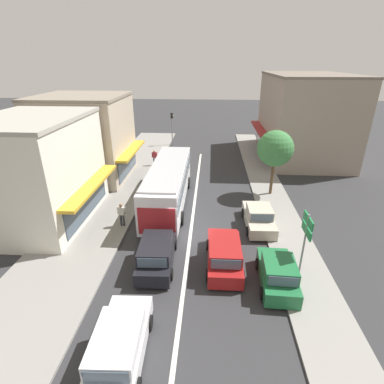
{
  "coord_description": "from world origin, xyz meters",
  "views": [
    {
      "loc": [
        1.16,
        -16.35,
        10.41
      ],
      "look_at": [
        -0.16,
        4.2,
        1.2
      ],
      "focal_mm": 28.0,
      "sensor_mm": 36.0,
      "label": 1
    }
  ],
  "objects_px": {
    "wagon_queue_gap_filler": "(157,253)",
    "parked_sedan_kerb_second": "(259,217)",
    "parked_hatchback_kerb_front": "(278,273)",
    "pedestrian_browsing_midblock": "(122,213)",
    "directional_road_sign": "(306,231)",
    "pedestrian_with_handbag_near": "(155,157)",
    "traffic_light_downstreet": "(172,123)",
    "street_tree_right": "(275,149)",
    "wagon_adjacent_lane_trail": "(224,254)",
    "wagon_queue_far_back": "(119,345)",
    "city_bus": "(168,182)"
  },
  "relations": [
    {
      "from": "pedestrian_with_handbag_near",
      "to": "pedestrian_browsing_midblock",
      "type": "relative_size",
      "value": 1.0
    },
    {
      "from": "pedestrian_with_handbag_near",
      "to": "pedestrian_browsing_midblock",
      "type": "xyz_separation_m",
      "value": [
        0.05,
        -12.55,
        -0.0
      ]
    },
    {
      "from": "wagon_queue_far_back",
      "to": "pedestrian_browsing_midblock",
      "type": "height_order",
      "value": "pedestrian_browsing_midblock"
    },
    {
      "from": "wagon_queue_far_back",
      "to": "parked_sedan_kerb_second",
      "type": "bearing_deg",
      "value": 57.71
    },
    {
      "from": "wagon_adjacent_lane_trail",
      "to": "traffic_light_downstreet",
      "type": "height_order",
      "value": "traffic_light_downstreet"
    },
    {
      "from": "parked_hatchback_kerb_front",
      "to": "parked_sedan_kerb_second",
      "type": "relative_size",
      "value": 0.88
    },
    {
      "from": "wagon_queue_far_back",
      "to": "parked_hatchback_kerb_front",
      "type": "height_order",
      "value": "wagon_queue_far_back"
    },
    {
      "from": "parked_sedan_kerb_second",
      "to": "pedestrian_browsing_midblock",
      "type": "bearing_deg",
      "value": -175.21
    },
    {
      "from": "wagon_queue_gap_filler",
      "to": "parked_hatchback_kerb_front",
      "type": "distance_m",
      "value": 6.38
    },
    {
      "from": "pedestrian_browsing_midblock",
      "to": "wagon_queue_gap_filler",
      "type": "bearing_deg",
      "value": -51.47
    },
    {
      "from": "directional_road_sign",
      "to": "pedestrian_browsing_midblock",
      "type": "relative_size",
      "value": 2.21
    },
    {
      "from": "pedestrian_with_handbag_near",
      "to": "street_tree_right",
      "type": "bearing_deg",
      "value": -30.9
    },
    {
      "from": "directional_road_sign",
      "to": "pedestrian_browsing_midblock",
      "type": "distance_m",
      "value": 11.47
    },
    {
      "from": "wagon_queue_far_back",
      "to": "parked_hatchback_kerb_front",
      "type": "xyz_separation_m",
      "value": [
        6.63,
        4.51,
        -0.04
      ]
    },
    {
      "from": "parked_sedan_kerb_second",
      "to": "pedestrian_browsing_midblock",
      "type": "distance_m",
      "value": 9.14
    },
    {
      "from": "parked_sedan_kerb_second",
      "to": "street_tree_right",
      "type": "height_order",
      "value": "street_tree_right"
    },
    {
      "from": "wagon_adjacent_lane_trail",
      "to": "parked_hatchback_kerb_front",
      "type": "xyz_separation_m",
      "value": [
        2.58,
        -1.42,
        -0.04
      ]
    },
    {
      "from": "city_bus",
      "to": "wagon_queue_gap_filler",
      "type": "xyz_separation_m",
      "value": [
        0.34,
        -7.37,
        -1.14
      ]
    },
    {
      "from": "parked_hatchback_kerb_front",
      "to": "parked_sedan_kerb_second",
      "type": "distance_m",
      "value": 5.79
    },
    {
      "from": "wagon_queue_far_back",
      "to": "directional_road_sign",
      "type": "bearing_deg",
      "value": 33.79
    },
    {
      "from": "wagon_queue_far_back",
      "to": "city_bus",
      "type": "bearing_deg",
      "value": 89.79
    },
    {
      "from": "parked_hatchback_kerb_front",
      "to": "pedestrian_browsing_midblock",
      "type": "distance_m",
      "value": 10.51
    },
    {
      "from": "wagon_adjacent_lane_trail",
      "to": "street_tree_right",
      "type": "height_order",
      "value": "street_tree_right"
    },
    {
      "from": "city_bus",
      "to": "street_tree_right",
      "type": "xyz_separation_m",
      "value": [
        8.18,
        2.41,
        2.06
      ]
    },
    {
      "from": "wagon_queue_far_back",
      "to": "wagon_adjacent_lane_trail",
      "type": "height_order",
      "value": "same"
    },
    {
      "from": "wagon_adjacent_lane_trail",
      "to": "parked_sedan_kerb_second",
      "type": "bearing_deg",
      "value": 60.64
    },
    {
      "from": "city_bus",
      "to": "traffic_light_downstreet",
      "type": "relative_size",
      "value": 2.59
    },
    {
      "from": "traffic_light_downstreet",
      "to": "directional_road_sign",
      "type": "distance_m",
      "value": 27.01
    },
    {
      "from": "directional_road_sign",
      "to": "pedestrian_browsing_midblock",
      "type": "height_order",
      "value": "directional_road_sign"
    },
    {
      "from": "wagon_queue_gap_filler",
      "to": "wagon_adjacent_lane_trail",
      "type": "bearing_deg",
      "value": 1.95
    },
    {
      "from": "wagon_queue_gap_filler",
      "to": "traffic_light_downstreet",
      "type": "xyz_separation_m",
      "value": [
        -2.22,
        24.68,
        2.11
      ]
    },
    {
      "from": "directional_road_sign",
      "to": "street_tree_right",
      "type": "height_order",
      "value": "street_tree_right"
    },
    {
      "from": "wagon_adjacent_lane_trail",
      "to": "pedestrian_with_handbag_near",
      "type": "distance_m",
      "value": 17.5
    },
    {
      "from": "city_bus",
      "to": "wagon_adjacent_lane_trail",
      "type": "distance_m",
      "value": 8.36
    },
    {
      "from": "traffic_light_downstreet",
      "to": "street_tree_right",
      "type": "height_order",
      "value": "street_tree_right"
    },
    {
      "from": "wagon_adjacent_lane_trail",
      "to": "parked_hatchback_kerb_front",
      "type": "bearing_deg",
      "value": -28.79
    },
    {
      "from": "traffic_light_downstreet",
      "to": "pedestrian_browsing_midblock",
      "type": "bearing_deg",
      "value": -92.05
    },
    {
      "from": "city_bus",
      "to": "street_tree_right",
      "type": "bearing_deg",
      "value": 16.41
    },
    {
      "from": "parked_hatchback_kerb_front",
      "to": "pedestrian_browsing_midblock",
      "type": "relative_size",
      "value": 2.3
    },
    {
      "from": "parked_hatchback_kerb_front",
      "to": "pedestrian_browsing_midblock",
      "type": "xyz_separation_m",
      "value": [
        -9.22,
        5.03,
        0.36
      ]
    },
    {
      "from": "wagon_queue_far_back",
      "to": "street_tree_right",
      "type": "height_order",
      "value": "street_tree_right"
    },
    {
      "from": "wagon_queue_far_back",
      "to": "wagon_queue_gap_filler",
      "type": "xyz_separation_m",
      "value": [
        0.39,
        5.81,
        0.0
      ]
    },
    {
      "from": "wagon_queue_gap_filler",
      "to": "parked_sedan_kerb_second",
      "type": "xyz_separation_m",
      "value": [
        6.12,
        4.5,
        -0.08
      ]
    },
    {
      "from": "wagon_queue_far_back",
      "to": "pedestrian_browsing_midblock",
      "type": "relative_size",
      "value": 2.8
    },
    {
      "from": "parked_hatchback_kerb_front",
      "to": "directional_road_sign",
      "type": "relative_size",
      "value": 1.04
    },
    {
      "from": "wagon_queue_far_back",
      "to": "directional_road_sign",
      "type": "relative_size",
      "value": 1.27
    },
    {
      "from": "parked_sedan_kerb_second",
      "to": "pedestrian_browsing_midblock",
      "type": "height_order",
      "value": "pedestrian_browsing_midblock"
    },
    {
      "from": "wagon_queue_gap_filler",
      "to": "parked_sedan_kerb_second",
      "type": "distance_m",
      "value": 7.6
    },
    {
      "from": "wagon_queue_gap_filler",
      "to": "street_tree_right",
      "type": "height_order",
      "value": "street_tree_right"
    },
    {
      "from": "city_bus",
      "to": "wagon_adjacent_lane_trail",
      "type": "bearing_deg",
      "value": -61.09
    }
  ]
}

